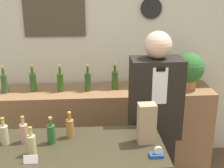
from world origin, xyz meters
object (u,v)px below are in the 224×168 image
shopkeeper (154,128)px  tape_dispenser (157,154)px  potted_plant (189,69)px  paper_bag (147,123)px

shopkeeper → tape_dispenser: shopkeeper is taller
shopkeeper → potted_plant: bearing=55.0°
tape_dispenser → shopkeeper: bearing=79.8°
potted_plant → tape_dispenser: size_ratio=4.24×
paper_bag → tape_dispenser: bearing=-78.7°
paper_bag → tape_dispenser: 0.23m
potted_plant → paper_bag: bearing=-119.9°
paper_bag → shopkeeper: bearing=70.4°
tape_dispenser → potted_plant: bearing=65.2°
shopkeeper → paper_bag: size_ratio=5.66×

